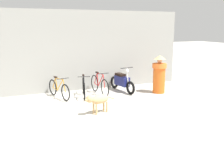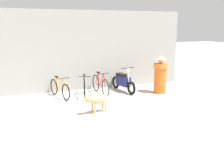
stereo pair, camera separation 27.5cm
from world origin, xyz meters
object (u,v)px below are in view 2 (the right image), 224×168
object	(u,v)px
motorcycle	(123,82)
person_in_robes	(160,74)
stray_dog	(97,100)
bicycle_1	(84,87)
bicycle_0	(60,89)
bicycle_2	(100,85)

from	to	relation	value
motorcycle	person_in_robes	xyz separation A→B (m)	(1.28, -0.80, 0.37)
stray_dog	person_in_robes	world-z (taller)	person_in_robes
bicycle_1	motorcycle	xyz separation A→B (m)	(1.71, 0.19, 0.05)
bicycle_1	bicycle_0	bearing A→B (deg)	-87.73
stray_dog	bicycle_1	bearing A→B (deg)	-110.65
bicycle_1	person_in_robes	bearing A→B (deg)	92.95
bicycle_0	motorcycle	size ratio (longest dim) A/B	0.93
bicycle_1	motorcycle	size ratio (longest dim) A/B	0.91
stray_dog	bicycle_0	bearing A→B (deg)	-87.75
stray_dog	motorcycle	bearing A→B (deg)	-145.49
bicycle_2	motorcycle	xyz separation A→B (m)	(1.01, 0.05, 0.04)
stray_dog	person_in_robes	bearing A→B (deg)	-170.81
motorcycle	bicycle_0	bearing A→B (deg)	-98.35
bicycle_2	bicycle_1	bearing A→B (deg)	-82.25
motorcycle	stray_dog	world-z (taller)	motorcycle
bicycle_2	bicycle_0	bearing A→B (deg)	-95.83
bicycle_0	bicycle_1	size ratio (longest dim) A/B	1.02
bicycle_1	motorcycle	distance (m)	1.72
bicycle_2	stray_dog	distance (m)	2.39
bicycle_0	bicycle_2	distance (m)	1.62
bicycle_2	stray_dog	xyz separation A→B (m)	(-0.87, -2.23, 0.07)
bicycle_1	person_in_robes	distance (m)	3.08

